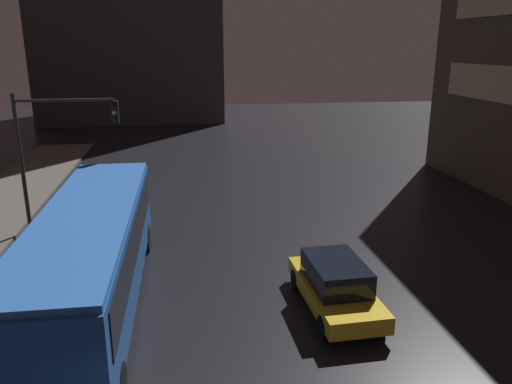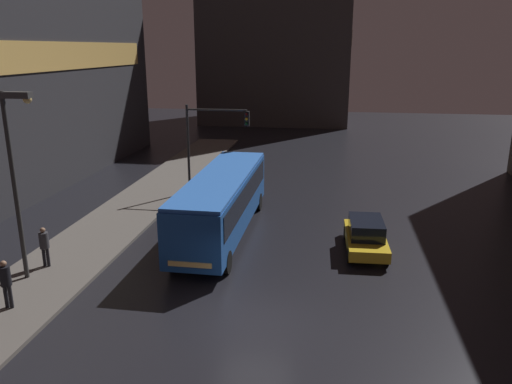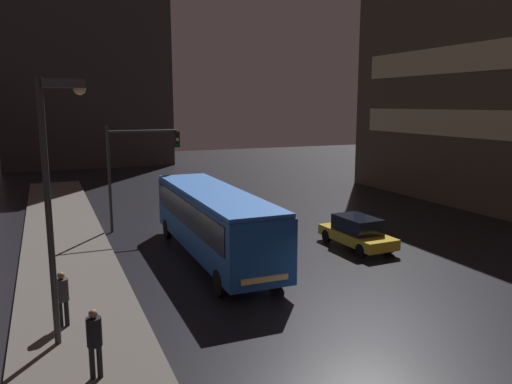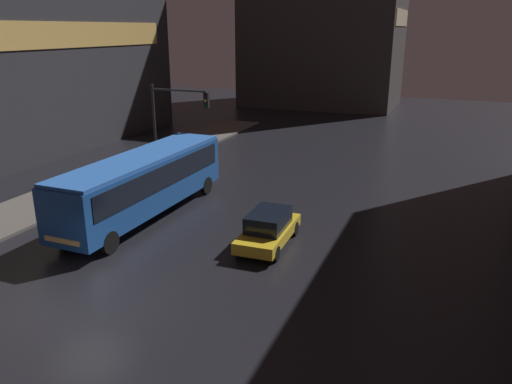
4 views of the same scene
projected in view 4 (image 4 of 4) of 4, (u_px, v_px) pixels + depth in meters
The scene contains 5 objects.
ground_plane at pixel (86, 303), 17.34m from camera, with size 120.00×120.00×0.00m, color black.
sidewalk_left at pixel (77, 189), 29.33m from camera, with size 4.00×48.00×0.15m.
bus_near at pixel (143, 179), 24.77m from camera, with size 2.70×11.55×3.15m.
car_taxi at pixel (268, 228), 21.77m from camera, with size 1.93×4.32×1.54m.
traffic_light_main at pixel (174, 115), 30.87m from camera, with size 4.00×0.35×5.79m.
Camera 4 is at (11.22, -11.93, 9.09)m, focal length 35.00 mm.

